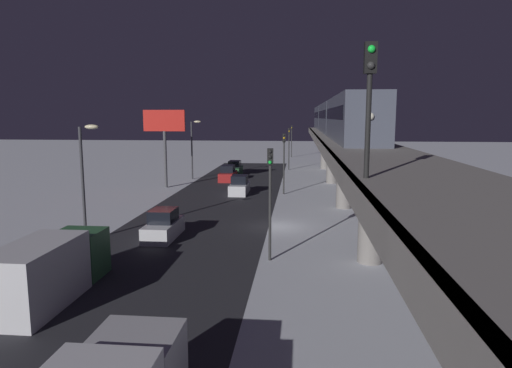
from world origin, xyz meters
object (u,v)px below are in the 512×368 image
(sedan_red, at_px, (228,174))
(sedan_green, at_px, (235,169))
(traffic_light_far, at_px, (289,143))
(sedan_white_2, at_px, (164,226))
(traffic_light_mid, at_px, (284,155))
(sedan_white, at_px, (240,186))
(box_truck, at_px, (50,269))
(rail_signal, at_px, (369,87))
(commercial_billboard, at_px, (164,128))
(subway_train, at_px, (334,117))
(traffic_light_near, at_px, (270,188))
(traffic_light_distant, at_px, (292,136))

(sedan_red, distance_m, sedan_green, 6.07)
(sedan_green, height_order, traffic_light_far, traffic_light_far)
(sedan_white_2, xyz_separation_m, traffic_light_mid, (-7.50, -18.08, 3.40))
(sedan_white, relative_size, box_truck, 0.61)
(rail_signal, bearing_deg, sedan_green, -77.21)
(box_truck, relative_size, traffic_light_mid, 1.16)
(commercial_billboard, bearing_deg, traffic_light_far, -125.93)
(sedan_white, relative_size, sedan_green, 0.96)
(subway_train, xyz_separation_m, sedan_white, (10.35, 7.44, -7.27))
(sedan_red, distance_m, commercial_billboard, 10.79)
(traffic_light_near, bearing_deg, commercial_billboard, -61.72)
(rail_signal, relative_size, traffic_light_near, 0.62)
(commercial_billboard, bearing_deg, sedan_green, -116.65)
(subway_train, xyz_separation_m, sedan_green, (13.15, -8.41, -7.27))
(box_truck, relative_size, traffic_light_far, 1.16)
(subway_train, xyz_separation_m, sedan_white_2, (13.15, 25.42, -7.27))
(subway_train, bearing_deg, sedan_white, 35.70)
(rail_signal, relative_size, sedan_white_2, 0.89)
(rail_signal, height_order, sedan_white_2, rail_signal)
(sedan_white_2, height_order, traffic_light_distant, traffic_light_distant)
(sedan_white, xyz_separation_m, traffic_light_near, (-4.70, 22.18, 3.40))
(sedan_white_2, distance_m, commercial_billboard, 23.07)
(traffic_light_near, bearing_deg, sedan_red, -76.79)
(traffic_light_distant, bearing_deg, sedan_red, 77.86)
(traffic_light_mid, xyz_separation_m, commercial_billboard, (13.75, -3.30, 2.63))
(box_truck, height_order, traffic_light_distant, traffic_light_distant)
(sedan_green, bearing_deg, traffic_light_near, 101.16)
(sedan_white, height_order, traffic_light_distant, traffic_light_distant)
(box_truck, height_order, traffic_light_mid, traffic_light_mid)
(subway_train, distance_m, traffic_light_near, 30.40)
(traffic_light_distant, bearing_deg, box_truck, 82.60)
(sedan_green, relative_size, commercial_billboard, 0.52)
(sedan_green, height_order, commercial_billboard, commercial_billboard)
(sedan_white, height_order, traffic_light_mid, traffic_light_mid)
(sedan_green, distance_m, traffic_light_mid, 17.78)
(traffic_light_mid, distance_m, commercial_billboard, 14.38)
(sedan_white_2, relative_size, box_truck, 0.61)
(traffic_light_mid, height_order, traffic_light_distant, same)
(sedan_red, bearing_deg, traffic_light_near, 103.21)
(sedan_white_2, bearing_deg, traffic_light_far, -100.53)
(box_truck, xyz_separation_m, traffic_light_distant, (-9.50, -73.17, 2.85))
(sedan_green, xyz_separation_m, sedan_white_2, (0.00, 33.84, -0.00))
(sedan_red, distance_m, traffic_light_near, 33.01)
(sedan_green, xyz_separation_m, traffic_light_distant, (-7.50, -28.79, 3.40))
(subway_train, distance_m, sedan_white, 14.67)
(sedan_white, distance_m, commercial_billboard, 11.39)
(subway_train, relative_size, sedan_white, 12.35)
(sedan_green, bearing_deg, traffic_light_mid, 115.45)
(rail_signal, distance_m, traffic_light_mid, 33.81)
(traffic_light_distant, bearing_deg, traffic_light_near, 90.00)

